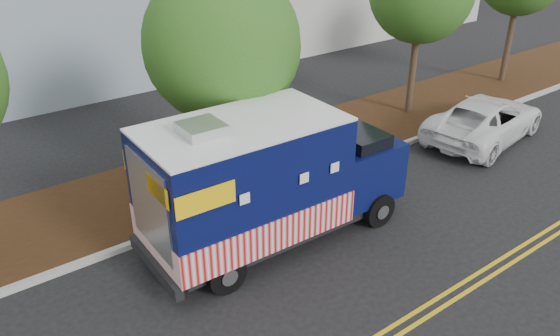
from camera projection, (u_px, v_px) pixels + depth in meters
ground at (293, 219)px, 14.87m from camera, size 120.00×120.00×0.00m
curb at (264, 196)px, 15.83m from camera, size 120.00×0.18×0.15m
mulch_strip at (226, 169)px, 17.33m from camera, size 120.00×4.00×0.15m
centerline_near at (421, 309)px, 11.70m from camera, size 120.00×0.10×0.01m
centerline_far at (430, 315)px, 11.52m from camera, size 120.00×0.10×0.01m
tree_b at (222, 45)px, 14.66m from camera, size 4.28×4.28×6.42m
sign_post at (179, 179)px, 14.39m from camera, size 0.06×0.06×2.40m
food_truck at (265, 184)px, 13.25m from camera, size 6.92×2.77×3.61m
white_car at (485, 119)px, 19.24m from camera, size 5.76×3.36×1.51m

